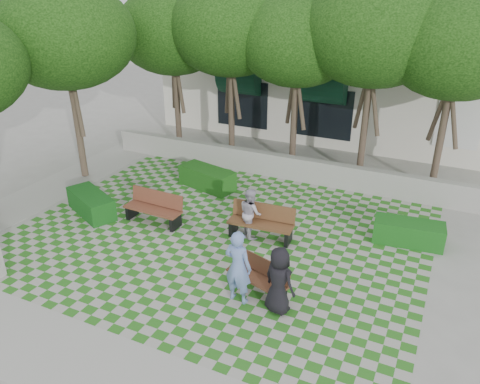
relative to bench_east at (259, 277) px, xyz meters
The scene contains 16 objects.
ground 2.37m from the bench_east, 157.14° to the left, with size 90.00×90.00×0.00m, color gray.
lawn 2.91m from the bench_east, 138.46° to the left, with size 12.00×12.00×0.00m, color #2B721E.
sidewalk_south 4.38m from the bench_east, 119.59° to the right, with size 16.00×2.00×0.01m, color #9E9B93.
sidewalk_west 9.55m from the bench_east, 168.47° to the left, with size 2.00×12.00×0.01m, color #9E9B93.
retaining_wall 7.43m from the bench_east, 106.85° to the left, with size 15.00×0.36×0.90m, color #9E9B93.
bench_east is the anchor object (origin of this frame).
bench_mid 2.67m from the bench_east, 111.55° to the left, with size 2.00×0.80×1.03m.
bench_west 4.83m from the bench_east, 156.68° to the left, with size 1.94×0.70×1.01m.
hedge_east 5.06m from the bench_east, 52.81° to the left, with size 1.97×0.79×0.69m, color #154F17.
hedge_midleft 6.53m from the bench_east, 130.28° to the left, with size 2.15×0.86×0.75m, color #174C14.
hedge_west 6.83m from the bench_east, 167.31° to the left, with size 2.05×0.82×0.72m, color #124616.
person_blue 0.82m from the bench_east, 119.48° to the right, with size 0.70×0.46×1.91m, color #6F8BCB.
person_dark 0.95m from the bench_east, 33.83° to the right, with size 0.82×0.54×1.69m, color black.
person_white 2.80m from the bench_east, 118.36° to the left, with size 0.75×0.58×1.54m, color #BCB5C7.
tree_row 9.27m from the bench_east, 120.34° to the left, with size 17.70×13.40×7.41m.
building 15.18m from the bench_east, 94.65° to the left, with size 18.00×8.92×5.15m.
Camera 1 is at (5.86, -9.78, 7.21)m, focal length 35.00 mm.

